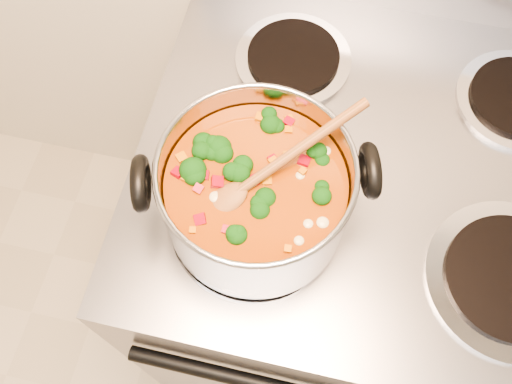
{
  "coord_description": "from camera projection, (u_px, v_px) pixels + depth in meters",
  "views": [
    {
      "loc": [
        -0.19,
        0.7,
        1.71
      ],
      "look_at": [
        -0.26,
        1.02,
        1.01
      ],
      "focal_mm": 40.0,
      "sensor_mm": 36.0,
      "label": 1
    }
  ],
  "objects": [
    {
      "name": "wooden_spoon",
      "position": [
        263.0,
        174.0,
        0.74
      ],
      "size": [
        0.19,
        0.19,
        0.08
      ],
      "rotation": [
        0.0,
        0.0,
        0.78
      ],
      "color": "brown",
      "rests_on": "stockpot"
    },
    {
      "name": "cooktop_crumbs",
      "position": [
        193.0,
        298.0,
        0.8
      ],
      "size": [
        0.26,
        0.12,
        0.01
      ],
      "color": "black",
      "rests_on": "electric_range"
    },
    {
      "name": "stockpot",
      "position": [
        255.0,
        194.0,
        0.78
      ],
      "size": [
        0.33,
        0.26,
        0.16
      ],
      "rotation": [
        0.0,
        0.0,
        0.29
      ],
      "color": "#A8A8B0",
      "rests_on": "electric_range"
    },
    {
      "name": "electric_range",
      "position": [
        349.0,
        253.0,
        1.31
      ],
      "size": [
        0.79,
        0.72,
        1.08
      ],
      "color": "gray",
      "rests_on": "ground"
    }
  ]
}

